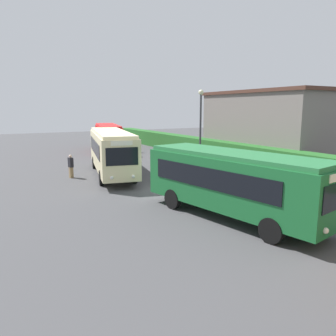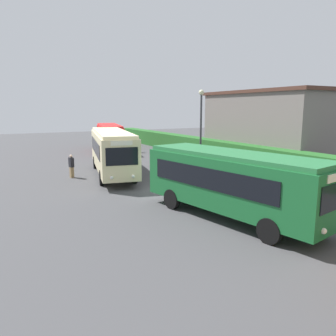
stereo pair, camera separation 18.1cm
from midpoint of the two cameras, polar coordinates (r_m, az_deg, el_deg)
name	(u,v)px [view 2 (the right image)]	position (r m, az deg, el deg)	size (l,w,h in m)	color
ground_plane	(170,191)	(20.25, 0.59, -3.96)	(109.61, 109.61, 0.00)	#424244
bus_red	(109,136)	(39.53, -9.94, 5.49)	(9.79, 4.46, 3.11)	red
bus_cream	(112,150)	(25.07, -9.43, 3.09)	(10.77, 4.53, 3.32)	beige
bus_green	(232,180)	(15.20, 11.35, -2.13)	(9.45, 4.23, 3.05)	#19602D
person_left	(134,143)	(38.14, -5.74, 4.25)	(0.48, 0.40, 1.90)	silver
person_center	(71,166)	(24.90, -16.12, 0.40)	(0.48, 0.33, 1.69)	olive
hedge_row	(290,163)	(26.51, 20.49, 0.83)	(66.80, 1.73, 1.86)	#245F24
depot_building	(275,126)	(33.53, 18.14, 6.92)	(13.12, 7.94, 6.61)	slate
lamppost	(201,124)	(23.68, 5.91, 7.48)	(0.36, 0.36, 6.26)	#38383D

